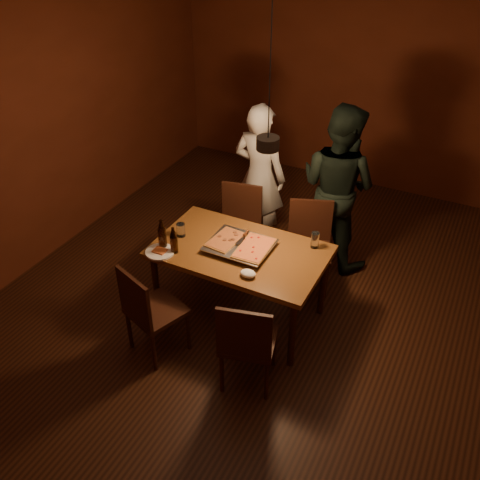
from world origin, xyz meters
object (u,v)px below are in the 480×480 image
at_px(diner_white, 260,176).
at_px(pendant_lamp, 268,142).
at_px(chair_far_right, 310,237).
at_px(chair_far_left, 239,220).
at_px(diner_dark, 337,186).
at_px(chair_near_left, 147,306).
at_px(beer_bottle_a, 162,234).
at_px(dining_table, 240,256).
at_px(beer_bottle_b, 174,240).
at_px(pizza_tray, 240,246).
at_px(chair_near_right, 247,338).
at_px(plate_slice, 160,252).

distance_m(diner_white, pendant_lamp, 1.58).
height_order(chair_far_right, diner_white, diner_white).
xyz_separation_m(chair_far_left, chair_far_right, (0.76, 0.03, 0.00)).
bearing_deg(pendant_lamp, diner_dark, 77.50).
xyz_separation_m(chair_near_left, beer_bottle_a, (-0.16, 0.52, 0.35)).
xyz_separation_m(chair_far_left, chair_near_left, (-0.07, -1.52, 0.00)).
height_order(dining_table, chair_far_left, chair_far_left).
bearing_deg(beer_bottle_b, chair_far_left, 84.17).
bearing_deg(beer_bottle_b, pendant_lamp, 30.24).
height_order(chair_far_left, pizza_tray, chair_far_left).
bearing_deg(diner_dark, chair_near_right, 105.93).
bearing_deg(chair_near_left, pendant_lamp, 73.98).
bearing_deg(chair_near_right, pendant_lamp, 91.88).
bearing_deg(beer_bottle_b, diner_dark, 59.21).
xyz_separation_m(beer_bottle_a, beer_bottle_b, (0.13, -0.02, -0.01)).
height_order(pizza_tray, plate_slice, pizza_tray).
bearing_deg(plate_slice, chair_near_right, -20.70).
bearing_deg(pizza_tray, plate_slice, -154.22).
bearing_deg(chair_near_left, beer_bottle_b, 113.50).
height_order(pizza_tray, pendant_lamp, pendant_lamp).
height_order(beer_bottle_a, plate_slice, beer_bottle_a).
bearing_deg(pendant_lamp, chair_near_right, -73.61).
relative_size(chair_far_left, beer_bottle_b, 1.96).
height_order(chair_far_right, chair_near_left, same).
xyz_separation_m(chair_near_left, plate_slice, (-0.14, 0.43, 0.22)).
bearing_deg(beer_bottle_a, chair_near_right, -24.17).
relative_size(plate_slice, pendant_lamp, 0.23).
relative_size(beer_bottle_a, plate_slice, 1.10).
relative_size(chair_far_right, diner_white, 0.34).
xyz_separation_m(beer_bottle_a, plate_slice, (0.02, -0.08, -0.13)).
height_order(dining_table, pendant_lamp, pendant_lamp).
bearing_deg(dining_table, diner_dark, 70.62).
bearing_deg(beer_bottle_a, pendant_lamp, 24.95).
bearing_deg(beer_bottle_a, beer_bottle_b, -8.12).
relative_size(dining_table, diner_dark, 0.87).
bearing_deg(plate_slice, chair_far_left, 78.87).
bearing_deg(beer_bottle_a, dining_table, 23.94).
bearing_deg(chair_near_right, chair_far_left, 104.50).
relative_size(beer_bottle_b, diner_white, 0.16).
xyz_separation_m(chair_near_left, pendant_lamp, (0.64, 0.89, 1.22)).
xyz_separation_m(chair_far_right, chair_near_right, (0.06, -1.51, 0.00)).
distance_m(chair_far_right, beer_bottle_a, 1.48).
xyz_separation_m(chair_far_left, pizza_tray, (0.38, -0.72, 0.24)).
bearing_deg(pizza_tray, beer_bottle_a, -161.18).
height_order(beer_bottle_b, diner_white, diner_white).
bearing_deg(dining_table, pendant_lamp, 28.17).
relative_size(pizza_tray, pendant_lamp, 0.50).
relative_size(chair_far_right, pizza_tray, 0.99).
distance_m(diner_white, diner_dark, 0.84).
bearing_deg(chair_near_right, chair_far_right, 77.90).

